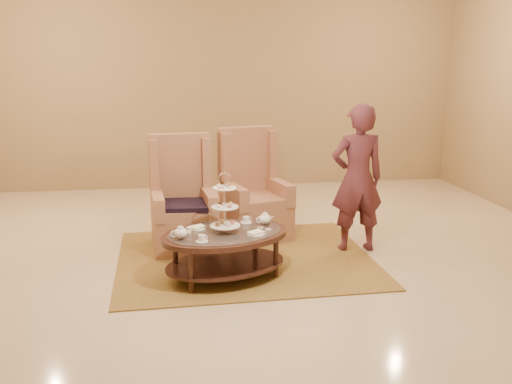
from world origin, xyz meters
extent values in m
plane|color=beige|center=(0.00, 0.00, 0.00)|extent=(8.00, 8.00, 0.00)
cube|color=white|center=(0.00, 0.00, 0.00)|extent=(8.00, 8.00, 0.02)
cube|color=#9A7F54|center=(0.00, 4.00, 1.75)|extent=(8.00, 0.04, 3.50)
cube|color=olive|center=(-0.01, 0.35, 0.01)|extent=(2.78, 2.34, 0.01)
cylinder|color=black|center=(-0.61, -0.52, 0.21)|extent=(0.07, 0.07, 0.42)
cylinder|color=black|center=(0.23, -0.25, 0.21)|extent=(0.07, 0.07, 0.42)
cylinder|color=black|center=(-0.76, -0.08, 0.21)|extent=(0.07, 0.07, 0.42)
cylinder|color=black|center=(0.08, 0.19, 0.21)|extent=(0.07, 0.07, 0.42)
cylinder|color=silver|center=(-0.27, -0.16, 0.74)|extent=(0.01, 0.01, 0.53)
torus|color=silver|center=(-0.27, -0.16, 1.01)|extent=(0.13, 0.05, 0.13)
cylinder|color=white|center=(-0.27, -0.16, 0.54)|extent=(0.37, 0.37, 0.01)
cylinder|color=white|center=(-0.27, -0.16, 0.73)|extent=(0.33, 0.33, 0.01)
cylinder|color=white|center=(-0.27, -0.16, 0.92)|extent=(0.29, 0.29, 0.01)
cylinder|color=#B65D65|center=(-0.19, -0.14, 0.57)|extent=(0.05, 0.05, 0.03)
cylinder|color=tan|center=(-0.29, -0.09, 0.57)|extent=(0.05, 0.05, 0.03)
cylinder|color=brown|center=(-0.34, -0.19, 0.57)|extent=(0.05, 0.05, 0.03)
cylinder|color=beige|center=(-0.24, -0.24, 0.57)|extent=(0.05, 0.05, 0.03)
ellipsoid|color=tan|center=(-0.21, -0.12, 0.75)|extent=(0.06, 0.06, 0.03)
ellipsoid|color=brown|center=(-0.31, -0.10, 0.75)|extent=(0.06, 0.06, 0.03)
ellipsoid|color=beige|center=(-0.32, -0.21, 0.75)|extent=(0.06, 0.06, 0.03)
ellipsoid|color=#B65D65|center=(-0.22, -0.22, 0.75)|extent=(0.06, 0.06, 0.03)
cube|color=brown|center=(-0.23, -0.11, 0.94)|extent=(0.05, 0.04, 0.02)
cube|color=beige|center=(-0.32, -0.12, 0.94)|extent=(0.05, 0.04, 0.02)
cube|color=#B65D65|center=(-0.30, -0.21, 0.94)|extent=(0.05, 0.04, 0.02)
cube|color=tan|center=(-0.22, -0.20, 0.94)|extent=(0.05, 0.04, 0.02)
ellipsoid|color=white|center=(-0.70, -0.33, 0.54)|extent=(0.16, 0.16, 0.10)
cylinder|color=white|center=(-0.70, -0.33, 0.59)|extent=(0.07, 0.07, 0.01)
sphere|color=white|center=(-0.70, -0.33, 0.60)|extent=(0.03, 0.03, 0.02)
cone|color=white|center=(-0.62, -0.30, 0.54)|extent=(0.08, 0.05, 0.05)
torus|color=white|center=(-0.76, -0.35, 0.54)|extent=(0.07, 0.03, 0.07)
ellipsoid|color=white|center=(0.16, 0.03, 0.54)|extent=(0.16, 0.16, 0.10)
cylinder|color=white|center=(0.16, 0.03, 0.59)|extent=(0.07, 0.07, 0.01)
sphere|color=white|center=(0.16, 0.03, 0.60)|extent=(0.03, 0.03, 0.02)
cone|color=white|center=(0.23, 0.05, 0.54)|extent=(0.08, 0.05, 0.05)
torus|color=white|center=(0.10, 0.01, 0.54)|extent=(0.07, 0.03, 0.07)
cylinder|color=white|center=(-0.51, -0.44, 0.48)|extent=(0.15, 0.15, 0.01)
cylinder|color=white|center=(-0.51, -0.44, 0.52)|extent=(0.08, 0.08, 0.06)
torus|color=white|center=(-0.47, -0.43, 0.52)|extent=(0.04, 0.02, 0.04)
cylinder|color=white|center=(-0.02, 0.11, 0.48)|extent=(0.15, 0.15, 0.01)
cylinder|color=white|center=(-0.02, 0.11, 0.52)|extent=(0.08, 0.08, 0.06)
torus|color=white|center=(0.01, 0.13, 0.52)|extent=(0.04, 0.02, 0.04)
cylinder|color=white|center=(-0.53, -0.03, 0.48)|extent=(0.21, 0.21, 0.01)
cube|color=beige|center=(-0.53, -0.03, 0.50)|extent=(0.18, 0.16, 0.02)
cylinder|color=white|center=(0.02, -0.29, 0.48)|extent=(0.21, 0.21, 0.01)
cube|color=beige|center=(0.02, -0.29, 0.50)|extent=(0.18, 0.16, 0.02)
cylinder|color=white|center=(-0.62, -0.17, 0.51)|extent=(0.06, 0.06, 0.06)
cylinder|color=white|center=(0.16, -0.18, 0.49)|extent=(0.07, 0.07, 0.01)
cylinder|color=#B65D65|center=(0.16, -0.18, 0.50)|extent=(0.05, 0.05, 0.01)
cylinder|color=white|center=(0.09, -0.10, 0.49)|extent=(0.07, 0.07, 0.01)
cylinder|color=brown|center=(0.09, -0.10, 0.50)|extent=(0.05, 0.05, 0.01)
cylinder|color=white|center=(-0.70, -0.11, 0.49)|extent=(0.07, 0.07, 0.01)
cylinder|color=beige|center=(-0.70, -0.11, 0.50)|extent=(0.05, 0.05, 0.01)
cube|color=#A86D4F|center=(-0.65, 0.77, 0.21)|extent=(0.76, 0.76, 0.42)
cube|color=#A86D4F|center=(-0.65, 0.72, 0.47)|extent=(0.64, 0.64, 0.10)
cube|color=#A86D4F|center=(-0.68, 1.06, 0.65)|extent=(0.71, 0.20, 1.30)
cube|color=#A86D4F|center=(-0.97, 0.99, 0.95)|extent=(0.12, 0.23, 0.60)
cube|color=#A86D4F|center=(-0.38, 1.05, 0.95)|extent=(0.12, 0.23, 0.60)
cube|color=#A86D4F|center=(-0.94, 0.70, 0.55)|extent=(0.17, 0.64, 0.26)
cube|color=#A86D4F|center=(-0.36, 0.75, 0.55)|extent=(0.17, 0.64, 0.26)
cube|color=black|center=(-0.65, 0.69, 0.54)|extent=(0.57, 0.53, 0.06)
cube|color=#A86D4F|center=(0.22, 1.09, 0.21)|extent=(0.87, 0.87, 0.43)
cube|color=#A86D4F|center=(0.23, 1.04, 0.48)|extent=(0.74, 0.74, 0.10)
cube|color=#A86D4F|center=(0.14, 1.38, 0.66)|extent=(0.72, 0.32, 1.32)
cube|color=#A86D4F|center=(-0.14, 1.26, 0.96)|extent=(0.16, 0.24, 0.61)
cube|color=#A86D4F|center=(0.44, 1.41, 0.96)|extent=(0.16, 0.24, 0.61)
cube|color=#A86D4F|center=(-0.05, 0.97, 0.56)|extent=(0.28, 0.65, 0.26)
cube|color=#A86D4F|center=(0.51, 1.12, 0.56)|extent=(0.28, 0.65, 0.26)
imported|color=#50222C|center=(1.27, 0.48, 0.83)|extent=(0.62, 0.42, 1.66)
camera|label=1|loc=(-0.72, -5.49, 2.15)|focal=40.00mm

